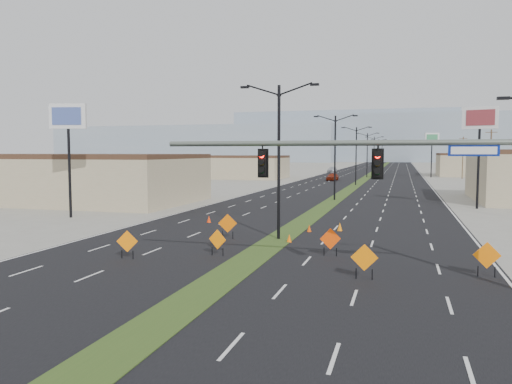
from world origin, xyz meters
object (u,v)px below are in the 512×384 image
(construction_sign_2, at_px, (228,224))
(construction_sign_4, at_px, (364,259))
(streetlight_4, at_px, (374,153))
(cone_0, at_px, (289,238))
(cone_2, at_px, (340,227))
(cone_3, at_px, (209,219))
(car_left, at_px, (332,177))
(car_far, at_px, (332,170))
(streetlight_2, at_px, (356,154))
(streetlight_6, at_px, (382,153))
(streetlight_5, at_px, (379,153))
(construction_sign_3, at_px, (330,240))
(car_mid, at_px, (376,174))
(streetlight_3, at_px, (367,153))
(pole_sign_east_far, at_px, (432,141))
(pole_sign_east_near, at_px, (480,125))
(cone_1, at_px, (309,228))
(signal_mast, at_px, (424,175))
(streetlight_0, at_px, (279,157))
(construction_sign_0, at_px, (127,242))
(pole_sign_west, at_px, (68,125))
(construction_sign_5, at_px, (487,257))
(streetlight_1, at_px, (335,155))

(construction_sign_2, bearing_deg, construction_sign_4, -54.43)
(streetlight_4, relative_size, cone_0, 18.58)
(cone_2, height_order, cone_3, cone_2)
(car_left, xyz_separation_m, construction_sign_2, (2.46, -69.62, 0.21))
(car_far, distance_m, construction_sign_2, 109.39)
(streetlight_2, relative_size, construction_sign_2, 6.05)
(streetlight_6, bearing_deg, cone_2, -88.79)
(streetlight_5, xyz_separation_m, construction_sign_3, (4.00, -144.38, -4.50))
(car_left, height_order, car_far, car_far)
(car_mid, bearing_deg, streetlight_3, -138.65)
(streetlight_3, bearing_deg, pole_sign_east_far, 17.65)
(cone_3, relative_size, pole_sign_east_near, 0.06)
(car_far, relative_size, cone_1, 10.21)
(streetlight_3, bearing_deg, cone_1, -89.01)
(construction_sign_2, distance_m, cone_0, 4.27)
(streetlight_3, xyz_separation_m, pole_sign_east_near, (15.05, -60.96, 3.01))
(construction_sign_4, xyz_separation_m, cone_2, (-2.72, 13.61, -0.64))
(signal_mast, relative_size, cone_3, 28.83)
(car_left, height_order, construction_sign_2, construction_sign_2)
(cone_0, bearing_deg, signal_mast, -49.97)
(pole_sign_east_near, bearing_deg, streetlight_0, -106.48)
(cone_0, bearing_deg, construction_sign_0, -135.05)
(construction_sign_2, distance_m, construction_sign_3, 8.15)
(car_far, relative_size, construction_sign_2, 3.27)
(streetlight_0, relative_size, construction_sign_0, 6.51)
(pole_sign_east_far, bearing_deg, cone_2, -118.76)
(signal_mast, xyz_separation_m, pole_sign_west, (-28.71, 15.62, 3.31))
(streetlight_6, bearing_deg, pole_sign_east_far, -80.01)
(pole_sign_east_near, bearing_deg, streetlight_4, 116.28)
(construction_sign_3, xyz_separation_m, cone_3, (-11.28, 10.36, -0.63))
(streetlight_3, xyz_separation_m, construction_sign_5, (11.50, -90.98, -4.46))
(streetlight_6, height_order, pole_sign_east_far, pole_sign_east_far)
(construction_sign_0, bearing_deg, pole_sign_east_far, 64.33)
(streetlight_1, height_order, streetlight_5, same)
(signal_mast, distance_m, car_mid, 96.04)
(signal_mast, height_order, cone_1, signal_mast)
(construction_sign_0, height_order, construction_sign_3, construction_sign_3)
(streetlight_5, height_order, streetlight_6, same)
(streetlight_2, bearing_deg, signal_mast, -82.61)
(car_far, relative_size, construction_sign_3, 3.46)
(streetlight_1, relative_size, construction_sign_4, 6.19)
(streetlight_1, relative_size, cone_1, 18.90)
(cone_0, bearing_deg, streetlight_0, 135.23)
(signal_mast, height_order, streetlight_1, streetlight_1)
(streetlight_3, distance_m, car_mid, 5.37)
(streetlight_5, relative_size, cone_0, 18.58)
(cone_1, bearing_deg, cone_3, 164.50)
(streetlight_2, bearing_deg, cone_0, -89.07)
(streetlight_0, bearing_deg, pole_sign_east_far, 81.00)
(signal_mast, bearing_deg, car_far, 99.45)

